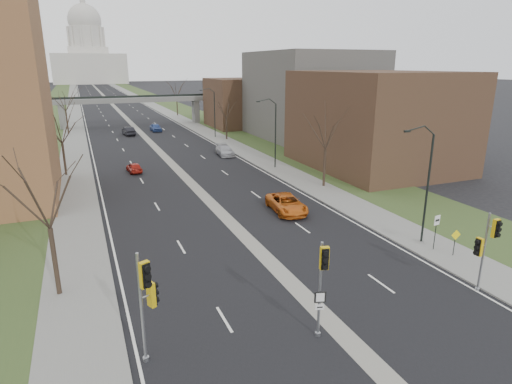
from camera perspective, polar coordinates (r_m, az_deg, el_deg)
ground at (r=23.60m, az=9.47°, el=-16.37°), size 700.00×700.00×0.00m
road_surface at (r=167.45m, az=-18.98°, el=11.37°), size 20.00×600.00×0.01m
median_strip at (r=167.45m, az=-18.98°, el=11.37°), size 1.20×600.00×0.02m
sidewalk_right at (r=168.65m, az=-14.84°, el=11.76°), size 4.00×600.00×0.12m
sidewalk_left at (r=167.10m, az=-23.15°, el=10.96°), size 4.00×600.00×0.12m
grass_verge_right at (r=169.57m, az=-12.80°, el=11.92°), size 8.00×600.00×0.10m
grass_verge_left at (r=167.25m, az=-25.23°, el=10.71°), size 8.00×600.00×0.10m
commercial_block_near at (r=57.02m, az=15.72°, el=9.20°), size 16.00×20.00×12.00m
commercial_block_mid at (r=79.03m, az=7.31°, el=12.67°), size 18.00×22.00×15.00m
commercial_block_far at (r=92.96m, az=-1.63°, el=11.82°), size 14.00×14.00×10.00m
pedestrian_bridge at (r=97.54m, az=-16.23°, el=11.32°), size 34.00×3.00×6.45m
capitol at (r=336.84m, az=-21.46°, el=16.52°), size 48.00×42.00×55.75m
streetlight_near at (r=31.98m, az=21.36°, el=5.01°), size 2.61×0.20×8.70m
streetlight_mid at (r=53.61m, az=1.85°, el=10.39°), size 2.61×0.20×8.70m
streetlight_far at (r=77.96m, az=-6.18°, el=12.25°), size 2.61×0.20×8.70m
tree_left_a at (r=25.45m, az=-26.47°, el=0.91°), size 7.20×7.20×9.40m
tree_left_b at (r=55.04m, az=-24.71°, el=8.30°), size 6.75×6.75×8.81m
tree_left_c at (r=88.82m, az=-24.23°, el=11.51°), size 7.65×7.65×9.99m
tree_right_a at (r=45.80m, az=9.37°, el=8.71°), size 7.20×7.20×9.40m
tree_right_b at (r=75.80m, az=-4.01°, el=11.32°), size 6.30×6.30×8.22m
tree_right_c at (r=114.28m, az=-10.59°, el=13.47°), size 7.65×7.65×9.99m
signal_pole_left at (r=19.28m, az=-14.37°, el=-12.81°), size 0.88×1.21×5.28m
signal_pole_median at (r=20.31m, az=8.83°, el=-10.84°), size 0.66×0.83×4.97m
signal_pole_right at (r=27.43m, az=28.34°, el=-5.94°), size 0.89×0.84×4.84m
speed_limit_sign at (r=32.66m, az=22.89°, el=-4.21°), size 0.55×0.11×2.57m
warning_sign at (r=32.40m, az=25.02°, el=-5.67°), size 0.73×0.11×1.88m
car_left_near at (r=54.86m, az=-15.94°, el=3.18°), size 1.78×3.74×1.24m
car_left_far at (r=84.67m, az=-16.64°, el=7.79°), size 2.15×4.89×1.56m
car_right_near at (r=38.57m, az=4.09°, el=-1.54°), size 3.08×5.75×1.54m
car_right_mid at (r=62.95m, az=-4.21°, el=5.55°), size 2.34×5.16×1.46m
car_right_far at (r=88.31m, az=-13.23°, el=8.37°), size 1.94×4.54×1.53m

